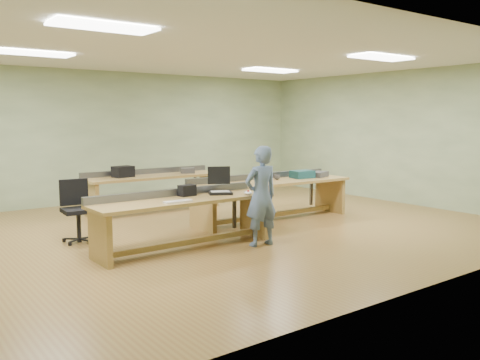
# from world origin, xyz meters

# --- Properties ---
(floor) EXTENTS (10.00, 10.00, 0.00)m
(floor) POSITION_xyz_m (0.00, 0.00, 0.00)
(floor) COLOR olive
(floor) RESTS_ON ground
(ceiling) EXTENTS (10.00, 10.00, 0.00)m
(ceiling) POSITION_xyz_m (0.00, 0.00, 3.00)
(ceiling) COLOR silver
(ceiling) RESTS_ON wall_back
(wall_back) EXTENTS (10.00, 0.04, 3.00)m
(wall_back) POSITION_xyz_m (0.00, 4.00, 1.50)
(wall_back) COLOR #A7BB8E
(wall_back) RESTS_ON floor
(wall_front) EXTENTS (10.00, 0.04, 3.00)m
(wall_front) POSITION_xyz_m (0.00, -4.00, 1.50)
(wall_front) COLOR #A7BB8E
(wall_front) RESTS_ON floor
(wall_right) EXTENTS (0.04, 8.00, 3.00)m
(wall_right) POSITION_xyz_m (5.00, 0.00, 1.50)
(wall_right) COLOR #A7BB8E
(wall_right) RESTS_ON floor
(fluor_panels) EXTENTS (6.20, 3.50, 0.03)m
(fluor_panels) POSITION_xyz_m (0.00, 0.00, 2.97)
(fluor_panels) COLOR white
(fluor_panels) RESTS_ON ceiling
(workbench_front) EXTENTS (2.83, 0.79, 0.86)m
(workbench_front) POSITION_xyz_m (-1.08, -0.81, 0.56)
(workbench_front) COLOR tan
(workbench_front) RESTS_ON floor
(workbench_mid) EXTENTS (3.29, 0.93, 0.86)m
(workbench_mid) POSITION_xyz_m (1.33, 0.07, 0.57)
(workbench_mid) COLOR tan
(workbench_mid) RESTS_ON floor
(workbench_back) EXTENTS (2.89, 0.79, 0.86)m
(workbench_back) POSITION_xyz_m (-0.03, 2.25, 0.56)
(workbench_back) COLOR tan
(workbench_back) RESTS_ON floor
(person) EXTENTS (0.58, 0.40, 1.52)m
(person) POSITION_xyz_m (-0.06, -1.36, 0.76)
(person) COLOR slate
(person) RESTS_ON floor
(laptop_base) EXTENTS (0.45, 0.42, 0.04)m
(laptop_base) POSITION_xyz_m (-0.40, -0.77, 0.77)
(laptop_base) COLOR black
(laptop_base) RESTS_ON workbench_front
(laptop_screen) EXTENTS (0.33, 0.17, 0.28)m
(laptop_screen) POSITION_xyz_m (-0.34, -0.65, 1.03)
(laptop_screen) COLOR black
(laptop_screen) RESTS_ON laptop_base
(keyboard) EXTENTS (0.41, 0.14, 0.02)m
(keyboard) POSITION_xyz_m (-1.32, -1.08, 0.76)
(keyboard) COLOR beige
(keyboard) RESTS_ON workbench_front
(trackball_mouse) EXTENTS (0.17, 0.18, 0.06)m
(trackball_mouse) POSITION_xyz_m (-0.10, -1.10, 0.78)
(trackball_mouse) COLOR white
(trackball_mouse) RESTS_ON workbench_front
(camera_bag) EXTENTS (0.26, 0.18, 0.17)m
(camera_bag) POSITION_xyz_m (-0.92, -0.64, 0.83)
(camera_bag) COLOR black
(camera_bag) RESTS_ON workbench_front
(task_chair) EXTENTS (0.56, 0.56, 0.97)m
(task_chair) POSITION_xyz_m (-2.21, 0.53, 0.36)
(task_chair) COLOR black
(task_chair) RESTS_ON floor
(parts_bin_teal) EXTENTS (0.45, 0.36, 0.15)m
(parts_bin_teal) POSITION_xyz_m (2.12, 0.05, 0.82)
(parts_bin_teal) COLOR #143D44
(parts_bin_teal) RESTS_ON workbench_mid
(parts_bin_grey) EXTENTS (0.46, 0.37, 0.11)m
(parts_bin_grey) POSITION_xyz_m (2.52, -0.03, 0.80)
(parts_bin_grey) COLOR #39393B
(parts_bin_grey) RESTS_ON workbench_mid
(mug) EXTENTS (0.17, 0.17, 0.10)m
(mug) POSITION_xyz_m (1.54, 0.14, 0.80)
(mug) COLOR #39393B
(mug) RESTS_ON workbench_mid
(drinks_can) EXTENTS (0.08, 0.08, 0.12)m
(drinks_can) POSITION_xyz_m (0.97, -0.03, 0.81)
(drinks_can) COLOR silver
(drinks_can) RESTS_ON workbench_mid
(storage_box_back) EXTENTS (0.43, 0.34, 0.22)m
(storage_box_back) POSITION_xyz_m (-0.68, 2.29, 0.86)
(storage_box_back) COLOR black
(storage_box_back) RESTS_ON workbench_back
(tray_back) EXTENTS (0.35, 0.31, 0.11)m
(tray_back) POSITION_xyz_m (0.75, 2.16, 0.81)
(tray_back) COLOR #39393B
(tray_back) RESTS_ON workbench_back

